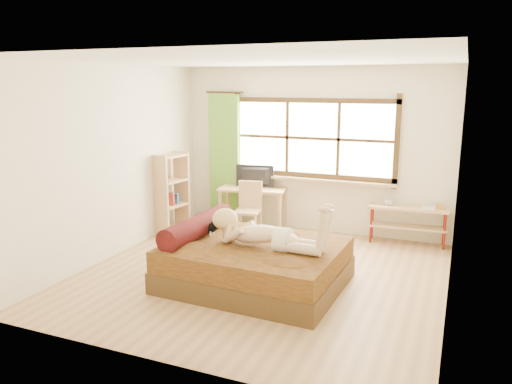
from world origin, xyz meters
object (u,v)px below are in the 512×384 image
at_px(bed, 251,262).
at_px(bookshelf, 171,193).
at_px(chair, 249,206).
at_px(woman, 265,222).
at_px(pipe_shelf, 409,217).
at_px(kitten, 206,226).
at_px(desk, 253,193).

height_order(bed, bookshelf, bookshelf).
height_order(chair, bookshelf, bookshelf).
distance_m(bed, woman, 0.59).
height_order(bed, woman, woman).
xyz_separation_m(woman, pipe_shelf, (1.41, 2.42, -0.40)).
distance_m(woman, kitten, 0.90).
distance_m(kitten, pipe_shelf, 3.22).
distance_m(bed, pipe_shelf, 2.86).
bearing_deg(chair, bed, -73.57).
bearing_deg(bookshelf, desk, 41.70).
relative_size(woman, kitten, 4.67).
bearing_deg(chair, bookshelf, -170.88).
xyz_separation_m(kitten, chair, (-0.18, 1.78, -0.15)).
height_order(woman, desk, woman).
xyz_separation_m(chair, pipe_shelf, (2.46, 0.49, -0.06)).
relative_size(kitten, desk, 0.26).
relative_size(chair, pipe_shelf, 0.74).
relative_size(desk, chair, 1.34).
xyz_separation_m(bed, pipe_shelf, (1.61, 2.37, 0.15)).
bearing_deg(kitten, desk, 99.45).
relative_size(bed, woman, 1.47).
bearing_deg(woman, pipe_shelf, 62.15).
xyz_separation_m(pipe_shelf, bookshelf, (-3.68, -0.87, 0.24)).
bearing_deg(kitten, chair, 98.09).
bearing_deg(bookshelf, chair, 25.45).
relative_size(bed, bookshelf, 1.62).
bearing_deg(bed, bookshelf, 146.43).
relative_size(pipe_shelf, bookshelf, 0.90).
xyz_separation_m(bed, chair, (-0.85, 1.88, 0.21)).
height_order(woman, chair, woman).
bearing_deg(chair, pipe_shelf, 3.40).
bearing_deg(bookshelf, woman, -25.89).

